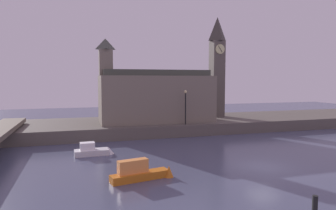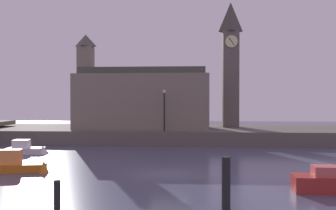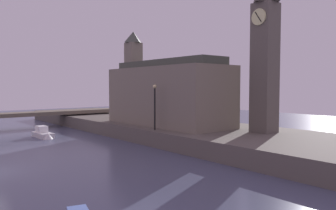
% 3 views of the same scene
% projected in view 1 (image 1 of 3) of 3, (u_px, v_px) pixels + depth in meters
% --- Properties ---
extents(ground_plane, '(120.00, 120.00, 0.00)m').
position_uv_depth(ground_plane, '(263.00, 167.00, 25.08)').
color(ground_plane, '#474C66').
extents(far_embankment, '(70.00, 12.00, 1.50)m').
position_uv_depth(far_embankment, '(182.00, 124.00, 44.10)').
color(far_embankment, '#5B544C').
rests_on(far_embankment, ground).
extents(clock_tower, '(2.09, 2.15, 15.17)m').
position_uv_depth(clock_tower, '(217.00, 65.00, 46.60)').
color(clock_tower, '#5B544C').
rests_on(clock_tower, far_embankment).
extents(parliament_hall, '(15.20, 5.99, 10.93)m').
position_uv_depth(parliament_hall, '(154.00, 96.00, 41.14)').
color(parliament_hall, slate).
rests_on(parliament_hall, far_embankment).
extents(streetlamp, '(0.36, 0.36, 4.35)m').
position_uv_depth(streetlamp, '(185.00, 104.00, 38.45)').
color(streetlamp, black).
rests_on(streetlamp, far_embankment).
extents(boat_ferry_white, '(3.85, 1.54, 1.34)m').
position_uv_depth(boat_ferry_white, '(95.00, 151.00, 29.09)').
color(boat_ferry_white, silver).
rests_on(boat_ferry_white, ground).
extents(boat_patrol_orange, '(4.89, 1.80, 1.75)m').
position_uv_depth(boat_patrol_orange, '(143.00, 173.00, 21.86)').
color(boat_patrol_orange, orange).
rests_on(boat_patrol_orange, ground).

